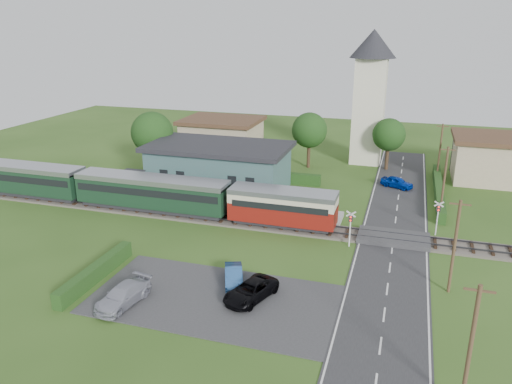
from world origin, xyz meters
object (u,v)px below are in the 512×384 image
(car_park_blue, at_px, (234,276))
(pedestrian_near, at_px, (276,203))
(car_park_silver, at_px, (123,295))
(car_on_road, at_px, (397,182))
(equipment_hut, at_px, (132,183))
(house_east, at_px, (489,158))
(car_park_dark, at_px, (251,291))
(station_building, at_px, (219,167))
(pedestrian_far, at_px, (140,187))
(train, at_px, (124,189))
(crossing_signal_near, at_px, (350,223))
(house_west, at_px, (222,137))
(crossing_signal_far, at_px, (438,213))
(church_tower, at_px, (370,87))

(car_park_blue, relative_size, pedestrian_near, 1.92)
(car_park_silver, bearing_deg, car_on_road, 71.65)
(equipment_hut, xyz_separation_m, house_east, (38.00, 18.80, 1.05))
(car_park_dark, distance_m, pedestrian_near, 16.02)
(station_building, relative_size, pedestrian_far, 10.17)
(car_park_silver, bearing_deg, car_park_dark, 31.21)
(car_park_blue, bearing_deg, pedestrian_near, 71.03)
(train, distance_m, crossing_signal_near, 23.47)
(equipment_hut, bearing_deg, train, -71.74)
(train, height_order, house_west, house_west)
(car_park_silver, bearing_deg, house_east, 64.14)
(car_park_blue, bearing_deg, car_park_silver, -162.53)
(equipment_hut, bearing_deg, car_park_blue, -40.72)
(car_park_silver, bearing_deg, house_west, 110.59)
(car_on_road, height_order, pedestrian_far, pedestrian_far)
(car_park_dark, relative_size, pedestrian_far, 2.87)
(train, bearing_deg, house_west, 85.17)
(pedestrian_far, bearing_deg, crossing_signal_far, -113.70)
(station_building, xyz_separation_m, car_park_silver, (2.88, -25.49, -1.94))
(crossing_signal_far, height_order, car_park_blue, crossing_signal_far)
(crossing_signal_near, distance_m, crossing_signal_far, 8.65)
(crossing_signal_near, distance_m, car_park_dark, 12.21)
(equipment_hut, bearing_deg, car_park_dark, -40.93)
(house_west, bearing_deg, equipment_hut, -98.62)
(train, relative_size, house_west, 4.00)
(church_tower, relative_size, car_on_road, 4.69)
(train, bearing_deg, pedestrian_far, 94.55)
(crossing_signal_near, distance_m, car_park_blue, 11.76)
(car_park_silver, height_order, pedestrian_far, pedestrian_far)
(equipment_hut, height_order, train, train)
(train, xyz_separation_m, crossing_signal_near, (23.34, -2.41, -0.04))
(car_on_road, relative_size, car_park_dark, 0.83)
(station_building, bearing_deg, church_tower, 48.59)
(equipment_hut, xyz_separation_m, church_tower, (23.00, 22.80, 8.48))
(train, distance_m, car_on_road, 30.81)
(car_on_road, bearing_deg, church_tower, 48.62)
(train, xyz_separation_m, house_west, (1.94, 23.00, 0.61))
(house_east, xyz_separation_m, crossing_signal_near, (-13.60, -24.41, -0.66))
(car_on_road, bearing_deg, pedestrian_near, 163.94)
(house_west, distance_m, crossing_signal_near, 33.22)
(station_building, relative_size, car_on_road, 4.26)
(house_west, height_order, house_east, same)
(car_on_road, relative_size, car_park_blue, 1.03)
(crossing_signal_near, xyz_separation_m, car_park_silver, (-13.52, -14.09, -1.39))
(car_park_dark, bearing_deg, car_on_road, 92.75)
(equipment_hut, height_order, car_park_blue, equipment_hut)
(train, distance_m, car_park_blue, 19.78)
(car_on_road, bearing_deg, house_west, 97.82)
(church_tower, relative_size, crossing_signal_far, 5.37)
(crossing_signal_far, xyz_separation_m, pedestrian_near, (-15.12, 0.17, -0.74))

